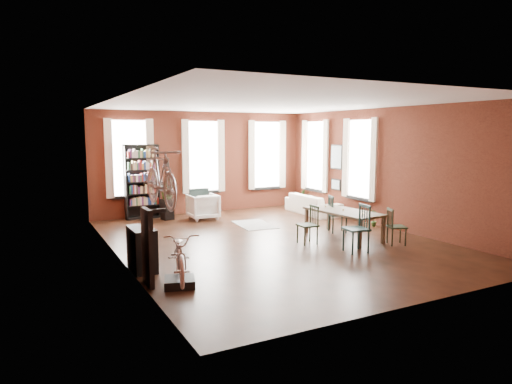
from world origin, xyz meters
TOP-DOWN VIEW (x-y plane):
  - room at (0.25, 0.62)m, footprint 9.00×9.04m
  - dining_table at (1.67, -0.53)m, footprint 1.09×2.06m
  - dining_chair_a at (1.08, -1.70)m, footprint 0.53×0.53m
  - dining_chair_b at (0.58, -0.61)m, footprint 0.43×0.43m
  - dining_chair_c at (2.34, -1.61)m, footprint 0.50×0.50m
  - dining_chair_d at (1.96, 0.07)m, footprint 0.55×0.55m
  - bookshelf at (-2.00, 4.30)m, footprint 1.00×0.32m
  - white_armchair at (-0.46, 3.34)m, footprint 0.82×0.77m
  - cream_sofa at (2.95, 2.60)m, footprint 0.61×2.08m
  - striped_rug at (0.50, 1.88)m, footprint 1.05×1.53m
  - bike_trainer at (-2.96, -2.09)m, footprint 0.62×0.62m
  - bike_wall_rack at (-3.40, -1.80)m, footprint 0.16×0.60m
  - console_table at (-3.28, -0.90)m, footprint 0.40×0.80m
  - plant_stand at (-1.41, 3.77)m, footprint 0.36×0.36m
  - plant_by_sofa at (3.30, 3.83)m, footprint 0.35×0.63m
  - plant_small at (3.27, 0.17)m, footprint 0.33×0.51m
  - bicycle_floor at (-2.94, -2.12)m, footprint 0.74×0.94m
  - bicycle_hung at (-3.15, -1.80)m, footprint 0.47×1.00m
  - plant_on_stand at (-1.38, 3.79)m, footprint 0.60×0.65m

SIDE VIEW (x-z plane):
  - striped_rug at x=0.50m, z-range 0.00..0.01m
  - bike_trainer at x=-2.96m, z-range 0.00..0.14m
  - plant_small at x=3.27m, z-range 0.00..0.17m
  - plant_by_sofa at x=3.30m, z-range 0.00..0.28m
  - plant_stand at x=-1.41m, z-range 0.00..0.61m
  - dining_table at x=1.67m, z-range 0.00..0.68m
  - console_table at x=-3.28m, z-range 0.00..0.80m
  - cream_sofa at x=2.95m, z-range 0.00..0.81m
  - white_armchair at x=-0.46m, z-range 0.00..0.83m
  - dining_chair_c at x=2.34m, z-range 0.00..0.83m
  - dining_chair_b at x=0.58m, z-range 0.00..0.88m
  - dining_chair_d at x=1.96m, z-range 0.00..0.94m
  - dining_chair_a at x=1.08m, z-range 0.00..1.01m
  - bike_wall_rack at x=-3.40m, z-range 0.00..1.30m
  - plant_on_stand at x=-1.38m, z-range 0.61..1.07m
  - bicycle_floor at x=-2.94m, z-range 0.14..1.72m
  - bookshelf at x=-2.00m, z-range 0.00..2.20m
  - bicycle_hung at x=-3.15m, z-range 1.30..2.96m
  - room at x=0.25m, z-range 0.53..3.75m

